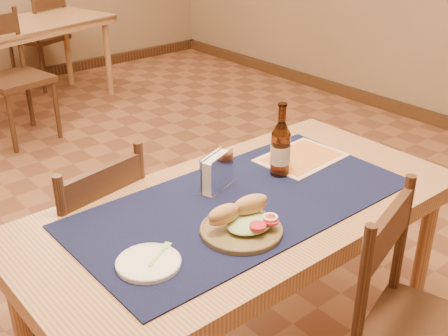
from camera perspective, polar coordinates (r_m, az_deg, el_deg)
main_table at (r=2.00m, az=1.85°, el=-5.66°), size 1.60×0.80×0.75m
placemat at (r=1.96m, az=1.88°, el=-3.53°), size 1.20×0.60×0.01m
baseboard at (r=2.89m, az=-9.08°, el=-9.59°), size 6.00×7.00×0.10m
back_table at (r=5.13m, az=-19.62°, el=12.81°), size 1.59×1.06×0.75m
chair_main_far at (r=2.31m, az=-13.76°, el=-7.72°), size 0.48×0.48×0.90m
chair_main_near at (r=1.96m, az=19.31°, el=-15.35°), size 0.52×0.52×0.91m
chair_back_near at (r=4.54m, az=-20.73°, el=8.81°), size 0.51×0.51×0.96m
chair_back_far at (r=5.78m, az=-18.05°, el=12.62°), size 0.57×0.57×0.95m
sandwich_plate at (r=1.78m, az=1.89°, el=-5.69°), size 0.26×0.26×0.10m
side_plate at (r=1.66m, az=-7.68°, el=-9.48°), size 0.19×0.19×0.02m
fork at (r=1.68m, az=-6.42°, el=-8.50°), size 0.12×0.08×0.00m
beer_bottle at (r=2.12m, az=5.76°, el=1.97°), size 0.08×0.08×0.29m
napkin_holder at (r=2.02m, az=-0.73°, el=-0.48°), size 0.17×0.10×0.14m
menu_card at (r=2.30m, az=7.86°, el=1.06°), size 0.35×0.27×0.01m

